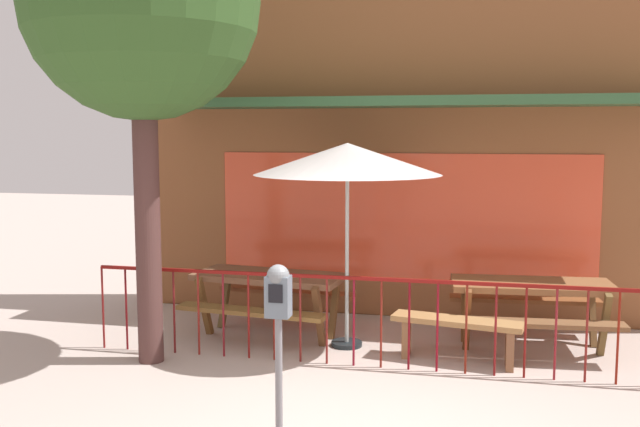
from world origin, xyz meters
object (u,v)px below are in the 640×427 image
picnic_table_left (269,287)px  street_tree (141,5)px  patio_bench (457,330)px  parking_meter_near (278,310)px  patio_umbrella (347,160)px  picnic_table_right (532,296)px

picnic_table_left → street_tree: size_ratio=0.39×
patio_bench → parking_meter_near: size_ratio=0.95×
patio_bench → patio_umbrella: bearing=166.2°
picnic_table_left → street_tree: 3.52m
picnic_table_left → picnic_table_right: 3.08m
patio_bench → picnic_table_right: bearing=39.7°
patio_umbrella → street_tree: street_tree is taller
picnic_table_right → street_tree: (-4.06, -1.36, 3.17)m
picnic_table_left → patio_umbrella: bearing=-10.7°
picnic_table_left → patio_umbrella: 1.85m
patio_umbrella → picnic_table_left: bearing=169.3°
patio_umbrella → street_tree: (-1.98, -0.99, 1.61)m
patio_bench → street_tree: size_ratio=0.28×
picnic_table_left → picnic_table_right: same height
picnic_table_left → parking_meter_near: parking_meter_near is taller
picnic_table_right → parking_meter_near: bearing=-122.3°
patio_bench → parking_meter_near: (-1.26, -2.61, 0.81)m
parking_meter_near → picnic_table_right: bearing=57.7°
picnic_table_right → street_tree: street_tree is taller
picnic_table_left → patio_bench: bearing=-12.4°
patio_bench → street_tree: street_tree is taller
picnic_table_right → patio_bench: 1.09m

